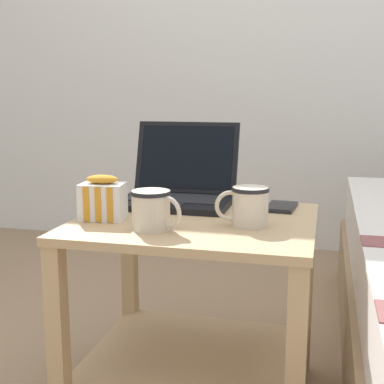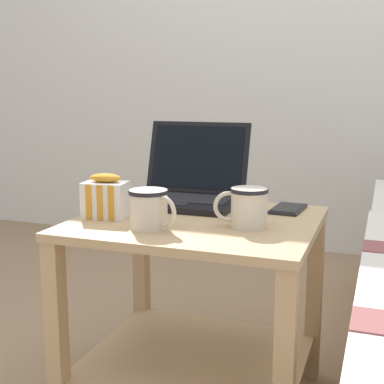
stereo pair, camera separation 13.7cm
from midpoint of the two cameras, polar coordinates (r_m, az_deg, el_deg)
back_wall at (r=3.00m, az=6.82°, el=17.92°), size 8.00×0.05×2.50m
bedside_table at (r=1.48m, az=-2.29°, el=-10.03°), size 0.63×0.55×0.53m
laptop at (r=1.63m, az=-3.89°, el=0.54°), size 0.33×0.30×0.24m
mug_front_left at (r=1.34m, az=3.21°, el=-1.37°), size 0.14×0.09×0.10m
mug_front_right at (r=1.31m, az=-7.29°, el=-1.75°), size 0.14×0.10×0.10m
snack_bag at (r=1.44m, az=-12.22°, el=-0.81°), size 0.12×0.09×0.12m
cell_phone at (r=1.56m, az=7.02°, el=-1.60°), size 0.09×0.15×0.01m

